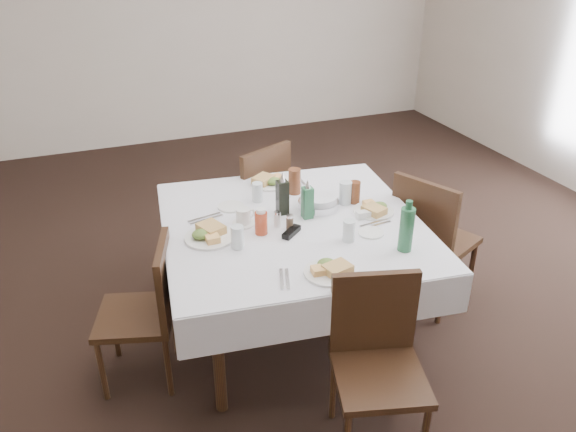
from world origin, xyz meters
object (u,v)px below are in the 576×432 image
object	(u,v)px
chair_south	(376,352)
water_w	(237,237)
bread_basket	(319,202)
chair_north	(256,197)
oil_cruet_green	(307,201)
coffee_mug	(244,217)
water_e	(345,193)
water_s	(349,231)
green_bottle	(406,229)
chair_east	(429,235)
chair_west	(149,305)
water_n	(257,192)
dining_table	(293,234)
ketchup_bottle	(261,222)
oil_cruet_dark	(282,196)

from	to	relation	value
chair_south	water_w	world-z (taller)	water_w
bread_basket	chair_north	bearing A→B (deg)	101.14
oil_cruet_green	coffee_mug	size ratio (longest dim) A/B	1.68
water_e	bread_basket	xyz separation A→B (m)	(-0.17, 0.01, -0.03)
water_s	coffee_mug	size ratio (longest dim) A/B	0.84
green_bottle	bread_basket	bearing A→B (deg)	109.97
chair_east	water_e	bearing A→B (deg)	163.88
chair_west	coffee_mug	size ratio (longest dim) A/B	5.89
coffee_mug	green_bottle	distance (m)	0.88
water_n	oil_cruet_green	world-z (taller)	oil_cruet_green
chair_south	water_w	size ratio (longest dim) A/B	7.01
water_s	oil_cruet_green	bearing A→B (deg)	107.54
chair_east	bread_basket	distance (m)	0.76
green_bottle	water_n	bearing A→B (deg)	122.81
water_w	chair_south	bearing A→B (deg)	-56.96
dining_table	green_bottle	distance (m)	0.67
chair_north	chair_south	bearing A→B (deg)	-89.25
oil_cruet_green	green_bottle	size ratio (longest dim) A/B	0.85
chair_east	oil_cruet_green	bearing A→B (deg)	175.15
ketchup_bottle	coffee_mug	size ratio (longest dim) A/B	1.05
oil_cruet_green	ketchup_bottle	bearing A→B (deg)	-165.00
oil_cruet_green	coffee_mug	bearing A→B (deg)	171.74
chair_north	coffee_mug	size ratio (longest dim) A/B	6.55
ketchup_bottle	water_w	bearing A→B (deg)	-148.83
chair_south	bread_basket	size ratio (longest dim) A/B	3.59
chair_north	coffee_mug	xyz separation A→B (m)	(-0.32, -0.77, 0.28)
ketchup_bottle	water_e	bearing A→B (deg)	15.76
water_e	coffee_mug	xyz separation A→B (m)	(-0.63, -0.03, -0.03)
water_n	ketchup_bottle	size ratio (longest dim) A/B	0.79
water_w	dining_table	bearing A→B (deg)	22.68
chair_east	water_s	distance (m)	0.80
water_w	bread_basket	bearing A→B (deg)	25.05
chair_north	water_e	distance (m)	0.86
oil_cruet_green	chair_west	bearing A→B (deg)	-174.29
chair_north	water_e	world-z (taller)	chair_north
green_bottle	chair_west	bearing A→B (deg)	161.90
oil_cruet_green	chair_north	bearing A→B (deg)	92.47
chair_south	chair_west	world-z (taller)	chair_south
ketchup_bottle	chair_south	bearing A→B (deg)	-69.89
chair_east	ketchup_bottle	xyz separation A→B (m)	(-1.10, -0.01, 0.31)
chair_north	oil_cruet_dark	world-z (taller)	oil_cruet_dark
water_n	oil_cruet_green	bearing A→B (deg)	-57.19
bread_basket	chair_west	bearing A→B (deg)	-170.07
chair_north	oil_cruet_green	size ratio (longest dim) A/B	3.90
oil_cruet_green	coffee_mug	world-z (taller)	oil_cruet_green
chair_east	chair_west	bearing A→B (deg)	-179.17
water_e	chair_north	bearing A→B (deg)	112.94
dining_table	water_n	bearing A→B (deg)	106.40
chair_east	green_bottle	bearing A→B (deg)	-137.51
water_w	oil_cruet_green	size ratio (longest dim) A/B	0.52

